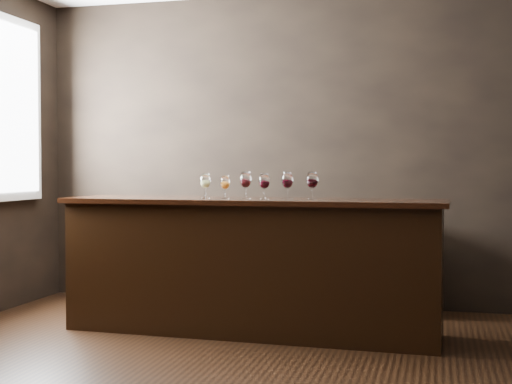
% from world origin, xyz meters
% --- Properties ---
extents(ground, '(5.00, 5.00, 0.00)m').
position_xyz_m(ground, '(0.00, 0.00, 0.00)').
color(ground, black).
rests_on(ground, ground).
extents(room_shell, '(5.02, 4.52, 2.81)m').
position_xyz_m(room_shell, '(-0.23, 0.11, 1.81)').
color(room_shell, black).
rests_on(room_shell, ground).
extents(bar_counter, '(2.79, 0.68, 0.97)m').
position_xyz_m(bar_counter, '(-0.21, 1.06, 0.49)').
color(bar_counter, black).
rests_on(bar_counter, ground).
extents(bar_top, '(2.88, 0.75, 0.04)m').
position_xyz_m(bar_top, '(-0.21, 1.06, 0.99)').
color(bar_top, black).
rests_on(bar_top, bar_counter).
extents(back_bar_shelf, '(2.18, 0.40, 0.79)m').
position_xyz_m(back_bar_shelf, '(-0.17, 2.03, 0.39)').
color(back_bar_shelf, black).
rests_on(back_bar_shelf, ground).
extents(glass_white, '(0.08, 0.08, 0.19)m').
position_xyz_m(glass_white, '(-0.58, 1.07, 1.13)').
color(glass_white, white).
rests_on(glass_white, bar_top).
extents(glass_amber, '(0.07, 0.07, 0.17)m').
position_xyz_m(glass_amber, '(-0.42, 1.08, 1.12)').
color(glass_amber, white).
rests_on(glass_amber, bar_top).
extents(glass_red_a, '(0.09, 0.09, 0.20)m').
position_xyz_m(glass_red_a, '(-0.26, 1.07, 1.14)').
color(glass_red_a, white).
rests_on(glass_red_a, bar_top).
extents(glass_red_b, '(0.08, 0.08, 0.19)m').
position_xyz_m(glass_red_b, '(-0.10, 1.02, 1.13)').
color(glass_red_b, white).
rests_on(glass_red_b, bar_top).
extents(glass_red_c, '(0.08, 0.08, 0.20)m').
position_xyz_m(glass_red_c, '(0.07, 1.02, 1.14)').
color(glass_red_c, white).
rests_on(glass_red_c, bar_top).
extents(glass_red_d, '(0.09, 0.09, 0.20)m').
position_xyz_m(glass_red_d, '(0.25, 1.08, 1.14)').
color(glass_red_d, white).
rests_on(glass_red_d, bar_top).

